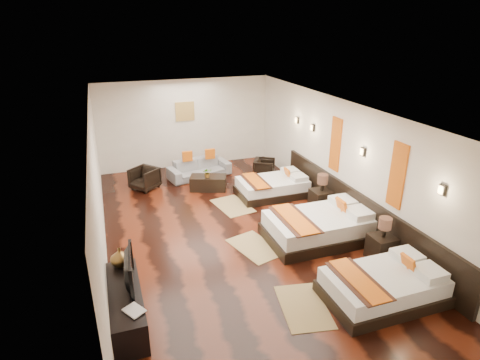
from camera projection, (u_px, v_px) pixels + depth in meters
name	position (u px, v px, depth m)	size (l,w,h in m)	color
floor	(232.00, 231.00, 9.14)	(5.50, 9.50, 0.01)	black
ceiling	(231.00, 109.00, 8.10)	(5.50, 9.50, 0.01)	white
back_wall	(185.00, 124.00, 12.78)	(5.50, 0.01, 2.80)	silver
left_wall	(98.00, 190.00, 7.77)	(0.01, 9.50, 2.80)	silver
right_wall	(342.00, 160.00, 9.46)	(0.01, 9.50, 2.80)	silver
headboard_panel	(356.00, 210.00, 9.10)	(0.08, 6.60, 0.90)	black
bed_near	(384.00, 286.00, 6.82)	(1.99, 1.25, 0.76)	black
bed_mid	(320.00, 226.00, 8.71)	(2.29, 1.44, 0.87)	black
bed_far	(273.00, 186.00, 10.93)	(1.89, 1.19, 0.72)	black
nightstand_a	(382.00, 245.00, 7.93)	(0.47, 0.47, 0.93)	black
nightstand_b	(321.00, 198.00, 10.01)	(0.49, 0.49, 0.96)	black
jute_mat_near	(304.00, 306.00, 6.71)	(0.75, 1.20, 0.01)	#967C4C
jute_mat_mid	(255.00, 247.00, 8.48)	(0.75, 1.20, 0.01)	#967C4C
jute_mat_far	(233.00, 206.00, 10.35)	(0.75, 1.20, 0.01)	#967C4C
tv_console	(126.00, 305.00, 6.33)	(0.50, 1.80, 0.55)	black
tv	(125.00, 270.00, 6.29)	(0.94, 0.12, 0.54)	black
book	(128.00, 315.00, 5.70)	(0.23, 0.31, 0.03)	black
figurine	(120.00, 257.00, 6.81)	(0.33, 0.33, 0.34)	brown
sofa	(199.00, 168.00, 12.19)	(1.89, 0.74, 0.55)	gray
armchair_left	(145.00, 178.00, 11.31)	(0.67, 0.69, 0.63)	black
armchair_right	(264.00, 168.00, 12.21)	(0.59, 0.61, 0.56)	black
coffee_table	(208.00, 183.00, 11.30)	(1.00, 0.50, 0.40)	black
table_plant	(207.00, 173.00, 11.10)	(0.25, 0.22, 0.28)	#20581D
orange_panel_a	(397.00, 175.00, 7.68)	(0.04, 0.40, 1.30)	#D86014
orange_panel_b	(336.00, 144.00, 9.61)	(0.04, 0.40, 1.30)	#D86014
sconce_near	(442.00, 190.00, 6.65)	(0.07, 0.12, 0.18)	black
sconce_mid	(363.00, 152.00, 8.58)	(0.07, 0.12, 0.18)	black
sconce_far	(313.00, 128.00, 10.51)	(0.07, 0.12, 0.18)	black
sconce_lounge	(297.00, 120.00, 11.29)	(0.07, 0.12, 0.18)	black
gold_artwork	(185.00, 111.00, 12.61)	(0.60, 0.04, 0.60)	#AD873F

